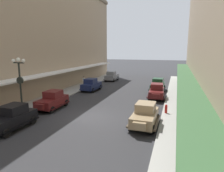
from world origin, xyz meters
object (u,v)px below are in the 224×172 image
(parked_car_3, at_px, (145,115))
(pedestrian_0, at_px, (183,82))
(parked_car_5, at_px, (91,84))
(parked_car_6, at_px, (157,91))
(parked_car_1, at_px, (12,117))
(lamp_post_with_clock, at_px, (20,83))
(pedestrian_1, at_px, (84,81))
(parked_car_2, at_px, (52,100))
(parked_car_0, at_px, (112,76))
(fire_hydrant, at_px, (166,109))
(parked_car_4, at_px, (158,85))

(parked_car_3, bearing_deg, pedestrian_0, 79.12)
(parked_car_5, distance_m, parked_car_6, 9.79)
(parked_car_1, bearing_deg, parked_car_3, 21.04)
(parked_car_1, height_order, parked_car_3, same)
(parked_car_3, bearing_deg, parked_car_5, 130.07)
(parked_car_5, relative_size, lamp_post_with_clock, 0.83)
(parked_car_3, xyz_separation_m, pedestrian_1, (-11.75, 13.38, 0.07))
(lamp_post_with_clock, bearing_deg, parked_car_2, 59.45)
(parked_car_0, distance_m, pedestrian_0, 13.69)
(parked_car_3, relative_size, parked_car_6, 0.99)
(fire_hydrant, bearing_deg, lamp_post_with_clock, -161.85)
(parked_car_4, bearing_deg, parked_car_5, -163.60)
(pedestrian_0, bearing_deg, pedestrian_1, -166.56)
(parked_car_4, distance_m, lamp_post_with_clock, 18.61)
(parked_car_1, xyz_separation_m, lamp_post_with_clock, (-1.69, 2.98, 2.04))
(parked_car_3, distance_m, lamp_post_with_clock, 11.50)
(pedestrian_1, bearing_deg, parked_car_0, 75.58)
(parked_car_6, bearing_deg, parked_car_4, 93.80)
(parked_car_3, height_order, parked_car_6, same)
(parked_car_3, height_order, fire_hydrant, parked_car_3)
(parked_car_0, distance_m, parked_car_1, 25.11)
(parked_car_2, relative_size, pedestrian_0, 2.58)
(pedestrian_0, bearing_deg, lamp_post_with_clock, -129.44)
(parked_car_2, xyz_separation_m, pedestrian_0, (13.03, 15.12, 0.07))
(fire_hydrant, relative_size, pedestrian_1, 0.49)
(parked_car_5, xyz_separation_m, lamp_post_with_clock, (-1.68, -12.14, 2.04))
(parked_car_1, bearing_deg, fire_hydrant, 32.90)
(parked_car_4, height_order, pedestrian_1, parked_car_4)
(parked_car_2, height_order, parked_car_3, same)
(parked_car_3, height_order, lamp_post_with_clock, lamp_post_with_clock)
(parked_car_6, bearing_deg, fire_hydrant, -76.54)
(parked_car_4, relative_size, lamp_post_with_clock, 0.83)
(parked_car_4, distance_m, pedestrian_1, 11.47)
(parked_car_0, relative_size, parked_car_2, 0.99)
(parked_car_6, xyz_separation_m, lamp_post_with_clock, (-11.29, -10.27, 2.04))
(fire_hydrant, xyz_separation_m, pedestrian_1, (-13.21, 9.92, 0.45))
(parked_car_0, distance_m, lamp_post_with_clock, 22.28)
(parked_car_6, distance_m, fire_hydrant, 6.28)
(parked_car_3, distance_m, pedestrian_1, 17.81)
(lamp_post_with_clock, height_order, fire_hydrant, lamp_post_with_clock)
(parked_car_6, xyz_separation_m, fire_hydrant, (1.46, -6.09, -0.38))
(parked_car_5, height_order, pedestrian_0, parked_car_5)
(pedestrian_0, bearing_deg, parked_car_4, -141.74)
(parked_car_2, bearing_deg, parked_car_1, -88.26)
(parked_car_1, distance_m, parked_car_3, 10.29)
(parked_car_1, bearing_deg, pedestrian_1, 97.16)
(parked_car_1, distance_m, lamp_post_with_clock, 3.99)
(parked_car_0, relative_size, parked_car_4, 0.99)
(parked_car_3, bearing_deg, pedestrian_1, 131.28)
(lamp_post_with_clock, height_order, pedestrian_0, lamp_post_with_clock)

